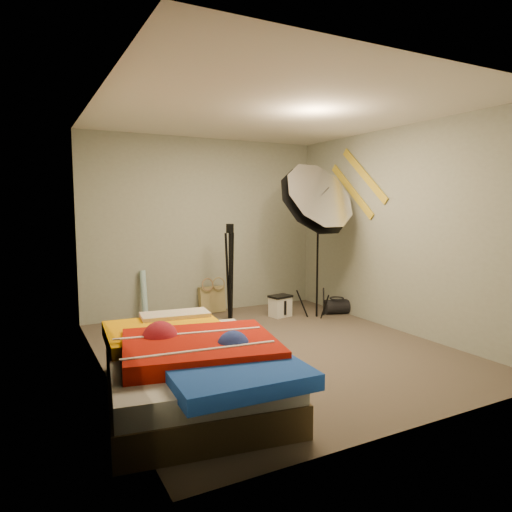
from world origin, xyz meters
TOP-DOWN VIEW (x-y plane):
  - floor at (0.00, 0.00)m, footprint 4.00×4.00m
  - ceiling at (0.00, 0.00)m, footprint 4.00×4.00m
  - wall_back at (0.00, 2.00)m, footprint 3.50×0.00m
  - wall_front at (0.00, -2.00)m, footprint 3.50×0.00m
  - wall_left at (-1.75, 0.00)m, footprint 0.00×4.00m
  - wall_right at (1.75, 0.00)m, footprint 0.00×4.00m
  - tote_bag at (0.06, 1.90)m, footprint 0.38×0.17m
  - wrapping_roll at (-0.93, 1.88)m, footprint 0.08×0.20m
  - camera_case at (0.81, 1.22)m, footprint 0.31×0.25m
  - duffel_bag at (1.60, 0.98)m, footprint 0.39×0.30m
  - wall_stripe_upper at (1.73, 0.60)m, footprint 0.02×0.91m
  - wall_stripe_lower at (1.73, 0.85)m, footprint 0.02×0.91m
  - bed at (-1.23, -0.83)m, footprint 1.52×2.07m
  - photo_umbrella at (1.09, 0.83)m, footprint 1.27×0.91m
  - camera_tripod at (0.10, 1.35)m, footprint 0.09×0.09m

SIDE VIEW (x-z plane):
  - floor at x=0.00m, z-range 0.00..0.00m
  - duffel_bag at x=1.60m, z-range 0.00..0.21m
  - camera_case at x=0.81m, z-range 0.00..0.28m
  - tote_bag at x=0.06m, z-range -0.01..0.38m
  - bed at x=-1.23m, z-range 0.00..0.54m
  - wrapping_roll at x=-0.93m, z-range 0.00..0.68m
  - camera_tripod at x=0.10m, z-range 0.10..1.40m
  - wall_back at x=0.00m, z-range -0.50..3.00m
  - wall_front at x=0.00m, z-range -0.50..3.00m
  - wall_left at x=-1.75m, z-range -0.75..3.25m
  - wall_right at x=1.75m, z-range -0.75..3.25m
  - photo_umbrella at x=1.09m, z-range 0.48..2.70m
  - wall_stripe_lower at x=1.73m, z-range 1.36..2.14m
  - wall_stripe_upper at x=1.73m, z-range 1.56..2.34m
  - ceiling at x=0.00m, z-range 2.50..2.50m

